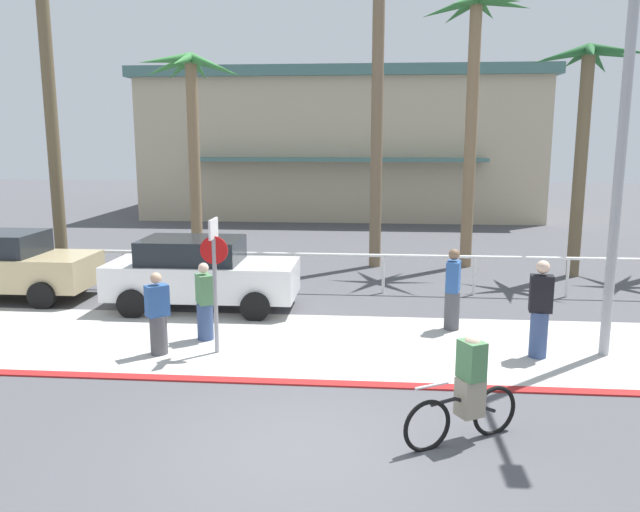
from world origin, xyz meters
TOP-DOWN VIEW (x-y plane):
  - ground_plane at (0.00, 10.00)m, footprint 80.00×80.00m
  - sidewalk_strip at (0.00, 4.20)m, footprint 44.00×4.00m
  - curb_paint at (0.00, 2.20)m, footprint 44.00×0.24m
  - building_backdrop at (-0.83, 27.59)m, footprint 19.95×12.59m
  - rail_fence at (0.00, 8.50)m, footprint 21.07×0.08m
  - stop_sign_bike_lane at (-2.02, 3.54)m, footprint 0.52×0.56m
  - streetlight_curb at (5.22, 3.81)m, footprint 0.24×2.54m
  - palm_tree_1 at (-8.37, 10.22)m, footprint 3.11×3.32m
  - palm_tree_2 at (-4.77, 12.08)m, footprint 2.95×3.70m
  - palm_tree_3 at (0.95, 11.98)m, footprint 2.96×3.34m
  - palm_tree_4 at (3.79, 12.16)m, footprint 3.21×3.18m
  - palm_tree_5 at (6.73, 11.02)m, footprint 2.76×2.87m
  - car_tan_0 at (-8.37, 7.15)m, footprint 4.40×2.02m
  - car_white_1 at (-3.16, 6.61)m, footprint 4.40×2.02m
  - cyclist_black_0 at (2.17, 0.41)m, footprint 1.61×0.95m
  - pedestrian_0 at (-2.44, 4.29)m, footprint 0.44×0.48m
  - pedestrian_1 at (3.95, 3.79)m, footprint 0.43×0.36m
  - pedestrian_2 at (2.57, 5.40)m, footprint 0.39×0.45m
  - pedestrian_3 at (-3.08, 3.37)m, footprint 0.47×0.46m

SIDE VIEW (x-z plane):
  - ground_plane at x=0.00m, z-range 0.00..0.00m
  - sidewalk_strip at x=0.00m, z-range 0.00..0.02m
  - curb_paint at x=0.00m, z-range 0.00..0.03m
  - cyclist_black_0 at x=2.17m, z-range -0.06..1.44m
  - pedestrian_3 at x=-3.08m, z-range -0.07..1.51m
  - pedestrian_0 at x=-2.44m, z-range -0.07..1.52m
  - pedestrian_2 at x=2.57m, z-range -0.06..1.68m
  - rail_fence at x=0.00m, z-range 0.32..1.36m
  - pedestrian_1 at x=3.95m, z-range -0.06..1.78m
  - car_tan_0 at x=-8.37m, z-range 0.03..1.72m
  - car_white_1 at x=-3.16m, z-range 0.03..1.72m
  - stop_sign_bike_lane at x=-2.02m, z-range 0.40..2.96m
  - building_backdrop at x=-0.83m, z-range 0.02..7.28m
  - streetlight_curb at x=5.22m, z-range 0.53..8.03m
  - palm_tree_5 at x=6.73m, z-range 1.63..8.20m
  - palm_tree_2 at x=-4.77m, z-range 1.79..8.36m
  - palm_tree_4 at x=3.79m, z-range 1.81..9.96m
  - palm_tree_1 at x=-8.37m, z-range 2.01..12.01m
  - palm_tree_3 at x=0.95m, z-range 2.30..12.21m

